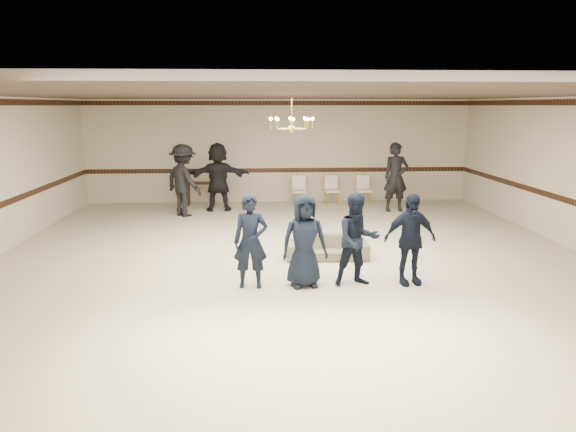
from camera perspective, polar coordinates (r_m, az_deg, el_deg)
name	(u,v)px	position (r m, az deg, el deg)	size (l,w,h in m)	color
room	(295,183)	(10.01, 0.77, 3.55)	(12.01, 14.01, 3.21)	beige
chair_rail	(279,170)	(17.00, -1.00, 4.88)	(12.00, 0.02, 0.14)	#3A1F11
crown_molding	(278,103)	(16.88, -1.03, 11.91)	(12.00, 0.02, 0.14)	#3A1F11
chandelier	(292,112)	(10.91, 0.39, 10.95)	(0.94, 0.94, 0.89)	gold
boy_a	(251,242)	(8.96, -3.99, -2.72)	(0.58, 0.38, 1.58)	black
boy_b	(304,241)	(9.00, 1.75, -2.64)	(0.77, 0.50, 1.58)	black
boy_c	(357,240)	(9.13, 7.39, -2.53)	(0.77, 0.60, 1.58)	black
boy_d	(410,239)	(9.34, 12.83, -2.41)	(0.93, 0.39, 1.58)	black
settee	(327,247)	(10.78, 4.16, -3.27)	(1.64, 0.64, 0.48)	#6D6749
adult_left	(183,180)	(15.03, -11.04, 3.73)	(1.28, 0.74, 1.98)	black
adult_mid	(218,177)	(15.63, -7.44, 4.15)	(1.84, 0.58, 1.98)	black
adult_right	(396,177)	(15.72, 11.39, 4.06)	(0.72, 0.47, 1.98)	black
banquet_chair_left	(299,191)	(16.41, 1.20, 2.69)	(0.44, 0.44, 0.90)	beige
banquet_chair_mid	(332,190)	(16.52, 4.66, 2.72)	(0.44, 0.44, 0.90)	beige
banquet_chair_right	(364,190)	(16.70, 8.07, 2.73)	(0.44, 0.44, 0.90)	beige
console_table	(201,194)	(16.65, -9.21, 2.35)	(0.85, 0.36, 0.71)	black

